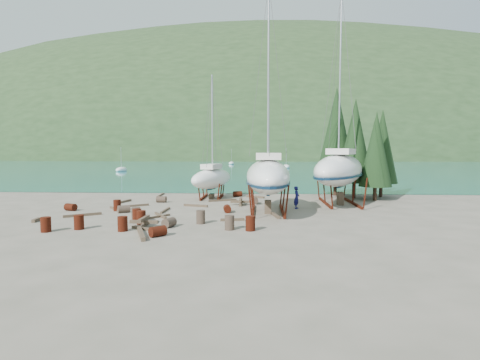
# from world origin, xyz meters

# --- Properties ---
(ground) EXTENTS (600.00, 600.00, 0.00)m
(ground) POSITION_xyz_m (0.00, 0.00, 0.00)
(ground) COLOR #615D4D
(ground) RESTS_ON ground
(bay_water) EXTENTS (700.00, 700.00, 0.00)m
(bay_water) POSITION_xyz_m (0.00, 315.00, 0.01)
(bay_water) COLOR #1A6B82
(bay_water) RESTS_ON ground
(far_hill) EXTENTS (800.00, 360.00, 110.00)m
(far_hill) POSITION_xyz_m (0.00, 320.00, 0.00)
(far_hill) COLOR #21361B
(far_hill) RESTS_ON ground
(far_house_left) EXTENTS (6.60, 5.60, 5.60)m
(far_house_left) POSITION_xyz_m (-60.00, 190.00, 2.92)
(far_house_left) COLOR beige
(far_house_left) RESTS_ON ground
(far_house_center) EXTENTS (6.60, 5.60, 5.60)m
(far_house_center) POSITION_xyz_m (-20.00, 190.00, 2.92)
(far_house_center) COLOR beige
(far_house_center) RESTS_ON ground
(far_house_right) EXTENTS (6.60, 5.60, 5.60)m
(far_house_right) POSITION_xyz_m (30.00, 190.00, 2.92)
(far_house_right) COLOR beige
(far_house_right) RESTS_ON ground
(cypress_near_right) EXTENTS (3.60, 3.60, 10.00)m
(cypress_near_right) POSITION_xyz_m (12.50, 12.00, 5.79)
(cypress_near_right) COLOR black
(cypress_near_right) RESTS_ON ground
(cypress_mid_right) EXTENTS (3.06, 3.06, 8.50)m
(cypress_mid_right) POSITION_xyz_m (14.00, 10.00, 4.92)
(cypress_mid_right) COLOR black
(cypress_mid_right) RESTS_ON ground
(cypress_back_left) EXTENTS (4.14, 4.14, 11.50)m
(cypress_back_left) POSITION_xyz_m (11.00, 14.00, 6.66)
(cypress_back_left) COLOR black
(cypress_back_left) RESTS_ON ground
(cypress_far_right) EXTENTS (3.24, 3.24, 9.00)m
(cypress_far_right) POSITION_xyz_m (15.50, 13.00, 5.21)
(cypress_far_right) COLOR black
(cypress_far_right) RESTS_ON ground
(moored_boat_left) EXTENTS (2.00, 5.00, 6.05)m
(moored_boat_left) POSITION_xyz_m (-30.00, 60.00, 0.39)
(moored_boat_left) COLOR white
(moored_boat_left) RESTS_ON ground
(moored_boat_mid) EXTENTS (2.00, 5.00, 6.05)m
(moored_boat_mid) POSITION_xyz_m (10.00, 80.00, 0.39)
(moored_boat_mid) COLOR white
(moored_boat_mid) RESTS_ON ground
(moored_boat_far) EXTENTS (2.00, 5.00, 6.05)m
(moored_boat_far) POSITION_xyz_m (-8.00, 110.00, 0.39)
(moored_boat_far) COLOR white
(moored_boat_far) RESTS_ON ground
(large_sailboat_near) EXTENTS (3.33, 11.20, 17.62)m
(large_sailboat_near) POSITION_xyz_m (3.62, 2.45, 2.84)
(large_sailboat_near) COLOR white
(large_sailboat_near) RESTS_ON ground
(large_sailboat_far) EXTENTS (7.86, 12.36, 18.89)m
(large_sailboat_far) POSITION_xyz_m (10.07, 7.35, 3.08)
(large_sailboat_far) COLOR white
(large_sailboat_far) RESTS_ON ground
(small_sailboat_shore) EXTENTS (4.61, 8.07, 12.31)m
(small_sailboat_shore) POSITION_xyz_m (-1.84, 10.76, 2.03)
(small_sailboat_shore) COLOR white
(small_sailboat_shore) RESTS_ON ground
(worker) EXTENTS (0.65, 0.78, 1.84)m
(worker) POSITION_xyz_m (6.02, 4.37, 0.92)
(worker) COLOR #11114C
(worker) RESTS_ON ground
(drum_0) EXTENTS (0.58, 0.58, 0.88)m
(drum_0) POSITION_xyz_m (-9.46, -5.49, 0.44)
(drum_0) COLOR #57210E
(drum_0) RESTS_ON ground
(drum_1) EXTENTS (0.84, 1.02, 0.58)m
(drum_1) POSITION_xyz_m (-2.60, -3.71, 0.29)
(drum_1) COLOR #2D2823
(drum_1) RESTS_ON ground
(drum_2) EXTENTS (1.03, 0.85, 0.58)m
(drum_2) POSITION_xyz_m (-12.02, 2.22, 0.29)
(drum_2) COLOR #57210E
(drum_2) RESTS_ON ground
(drum_3) EXTENTS (0.58, 0.58, 0.88)m
(drum_3) POSITION_xyz_m (-5.05, -5.01, 0.44)
(drum_3) COLOR #57210E
(drum_3) RESTS_ON ground
(drum_4) EXTENTS (1.03, 0.86, 0.58)m
(drum_4) POSITION_xyz_m (0.63, 12.28, 0.29)
(drum_4) COLOR #57210E
(drum_4) RESTS_ON ground
(drum_5) EXTENTS (0.58, 0.58, 0.88)m
(drum_5) POSITION_xyz_m (-0.82, -2.45, 0.44)
(drum_5) COLOR #2D2823
(drum_5) RESTS_ON ground
(drum_6) EXTENTS (0.71, 0.96, 0.58)m
(drum_6) POSITION_xyz_m (0.50, 2.10, 0.29)
(drum_6) COLOR #57210E
(drum_6) RESTS_ON ground
(drum_7) EXTENTS (0.58, 0.58, 0.88)m
(drum_7) POSITION_xyz_m (2.49, -4.46, 0.44)
(drum_7) COLOR #57210E
(drum_7) RESTS_ON ground
(drum_8) EXTENTS (0.58, 0.58, 0.88)m
(drum_8) POSITION_xyz_m (-8.31, 2.41, 0.44)
(drum_8) COLOR #57210E
(drum_8) RESTS_ON ground
(drum_9) EXTENTS (0.91, 0.62, 0.58)m
(drum_9) POSITION_xyz_m (-6.11, 7.43, 0.29)
(drum_9) COLOR #2D2823
(drum_9) RESTS_ON ground
(drum_10) EXTENTS (0.58, 0.58, 0.88)m
(drum_10) POSITION_xyz_m (-5.18, -2.11, 0.44)
(drum_10) COLOR #57210E
(drum_10) RESTS_ON ground
(drum_11) EXTENTS (0.62, 0.91, 0.58)m
(drum_11) POSITION_xyz_m (2.54, 7.04, 0.29)
(drum_11) COLOR #2D2823
(drum_11) RESTS_ON ground
(drum_12) EXTENTS (1.03, 1.03, 0.58)m
(drum_12) POSITION_xyz_m (-2.59, -6.28, 0.29)
(drum_12) COLOR #57210E
(drum_12) RESTS_ON ground
(drum_13) EXTENTS (0.58, 0.58, 0.88)m
(drum_13) POSITION_xyz_m (-7.87, -4.67, 0.44)
(drum_13) COLOR #57210E
(drum_13) RESTS_ON ground
(drum_14) EXTENTS (0.58, 0.58, 0.88)m
(drum_14) POSITION_xyz_m (-4.64, -2.84, 0.44)
(drum_14) COLOR #57210E
(drum_14) RESTS_ON ground
(drum_15) EXTENTS (1.05, 0.96, 0.58)m
(drum_15) POSITION_xyz_m (-7.43, 1.52, 0.29)
(drum_15) COLOR #2D2823
(drum_15) RESTS_ON ground
(drum_16) EXTENTS (0.58, 0.58, 0.88)m
(drum_16) POSITION_xyz_m (-5.46, -1.50, 0.44)
(drum_16) COLOR #2D2823
(drum_16) RESTS_ON ground
(drum_17) EXTENTS (0.58, 0.58, 0.88)m
(drum_17) POSITION_xyz_m (1.23, -4.28, 0.44)
(drum_17) COLOR #2D2823
(drum_17) RESTS_ON ground
(timber_0) EXTENTS (0.31, 2.93, 0.14)m
(timber_0) POSITION_xyz_m (-7.62, 12.79, 0.07)
(timber_0) COLOR brown
(timber_0) RESTS_ON ground
(timber_1) EXTENTS (0.61, 2.03, 0.19)m
(timber_1) POSITION_xyz_m (4.14, 0.48, 0.10)
(timber_1) COLOR brown
(timber_1) RESTS_ON ground
(timber_2) EXTENTS (0.62, 1.95, 0.19)m
(timber_2) POSITION_xyz_m (-9.53, 7.29, 0.09)
(timber_2) COLOR brown
(timber_2) RESTS_ON ground
(timber_3) EXTENTS (1.68, 2.27, 0.15)m
(timber_3) POSITION_xyz_m (-4.38, -0.66, 0.07)
(timber_3) COLOR brown
(timber_3) RESTS_ON ground
(timber_4) EXTENTS (1.86, 1.38, 0.17)m
(timber_4) POSITION_xyz_m (-7.59, 4.83, 0.09)
(timber_4) COLOR brown
(timber_4) RESTS_ON ground
(timber_5) EXTENTS (2.41, 1.35, 0.16)m
(timber_5) POSITION_xyz_m (-3.57, -4.80, 0.08)
(timber_5) COLOR brown
(timber_5) RESTS_ON ground
(timber_6) EXTENTS (1.88, 1.24, 0.19)m
(timber_6) POSITION_xyz_m (2.50, 11.45, 0.10)
(timber_6) COLOR brown
(timber_6) RESTS_ON ground
(timber_7) EXTENTS (1.64, 0.51, 0.17)m
(timber_7) POSITION_xyz_m (1.17, -1.37, 0.09)
(timber_7) COLOR brown
(timber_7) RESTS_ON ground
(timber_8) EXTENTS (2.18, 0.83, 0.19)m
(timber_8) POSITION_xyz_m (-2.49, 5.01, 0.09)
(timber_8) COLOR brown
(timber_8) RESTS_ON ground
(timber_9) EXTENTS (0.64, 2.17, 0.15)m
(timber_9) POSITION_xyz_m (-2.86, 13.62, 0.08)
(timber_9) COLOR brown
(timber_9) RESTS_ON ground
(timber_10) EXTENTS (2.59, 1.40, 0.16)m
(timber_10) POSITION_xyz_m (-0.55, 8.67, 0.08)
(timber_10) COLOR brown
(timber_10) RESTS_ON ground
(timber_11) EXTENTS (0.17, 2.47, 0.15)m
(timber_11) POSITION_xyz_m (-4.44, 2.39, 0.08)
(timber_11) COLOR brown
(timber_11) RESTS_ON ground
(timber_12) EXTENTS (1.46, 2.19, 0.17)m
(timber_12) POSITION_xyz_m (-4.15, -0.03, 0.08)
(timber_12) COLOR brown
(timber_12) RESTS_ON ground
(timber_13) EXTENTS (0.32, 0.92, 0.22)m
(timber_13) POSITION_xyz_m (-11.97, -2.42, 0.11)
(timber_13) COLOR brown
(timber_13) RESTS_ON ground
(timber_14) EXTENTS (2.24, 1.70, 0.18)m
(timber_14) POSITION_xyz_m (-9.87, -0.16, 0.09)
(timber_14) COLOR brown
(timber_14) RESTS_ON ground
(timber_16) EXTENTS (1.40, 2.96, 0.23)m
(timber_16) POSITION_xyz_m (-3.59, -6.09, 0.11)
(timber_16) COLOR brown
(timber_16) RESTS_ON ground
(timber_17) EXTENTS (1.48, 1.81, 0.16)m
(timber_17) POSITION_xyz_m (-8.70, 2.84, 0.08)
(timber_17) COLOR brown
(timber_17) RESTS_ON ground
(timber_pile_fore) EXTENTS (1.80, 1.80, 0.60)m
(timber_pile_fore) POSITION_xyz_m (-4.22, -3.61, 0.30)
(timber_pile_fore) COLOR brown
(timber_pile_fore) RESTS_ON ground
(timber_pile_aft) EXTENTS (1.80, 1.80, 0.60)m
(timber_pile_aft) POSITION_xyz_m (1.30, 6.15, 0.30)
(timber_pile_aft) COLOR brown
(timber_pile_aft) RESTS_ON ground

